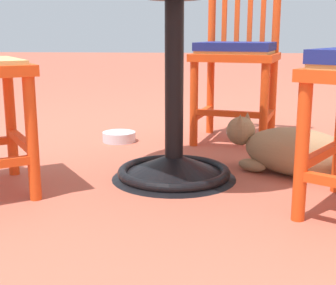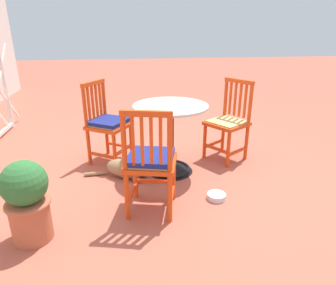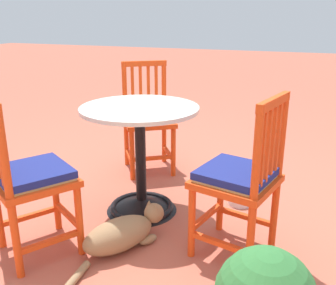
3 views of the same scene
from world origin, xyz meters
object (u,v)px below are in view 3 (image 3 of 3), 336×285
Objects in this scene: tabby_cat at (124,233)px; pet_water_bowl at (240,200)px; orange_chair_at_corner at (240,180)px; orange_chair_by_planter at (148,121)px; orange_chair_near_fence at (30,179)px; cafe_table at (141,172)px.

pet_water_bowl is (-0.52, -0.78, -0.07)m from tabby_cat.
tabby_cat is (0.61, 0.18, -0.35)m from orange_chair_at_corner.
tabby_cat is at bearing 106.86° from orange_chair_by_planter.
orange_chair_near_fence is 1.13m from orange_chair_at_corner.
orange_chair_by_planter is 1.28× the size of tabby_cat.
orange_chair_by_planter is at bearing -23.30° from pet_water_bowl.
orange_chair_by_planter reaches higher than tabby_cat.
orange_chair_near_fence is 0.61m from tabby_cat.
cafe_table is 0.83× the size of orange_chair_near_fence.
orange_chair_at_corner is (-0.96, 0.97, 0.01)m from orange_chair_by_planter.
pet_water_bowl is at bearing -151.70° from cafe_table.
orange_chair_at_corner is 1.28× the size of tabby_cat.
orange_chair_at_corner is 5.36× the size of pet_water_bowl.
orange_chair_by_planter is 1.25m from tabby_cat.
cafe_table is 0.83× the size of orange_chair_at_corner.
cafe_table is 1.07× the size of tabby_cat.
tabby_cat is 0.94m from pet_water_bowl.
orange_chair_at_corner is at bearing 159.36° from cafe_table.
tabby_cat is (-0.35, 1.15, -0.34)m from orange_chair_by_planter.
orange_chair_at_corner is 0.73m from tabby_cat.
pet_water_bowl is at bearing -123.78° from tabby_cat.
orange_chair_by_planter is at bearing -45.37° from orange_chair_at_corner.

